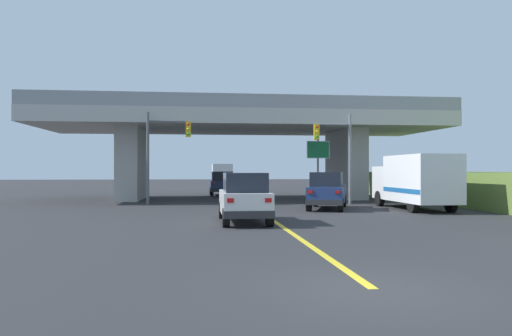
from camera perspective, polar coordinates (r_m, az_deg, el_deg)
The scene contains 11 objects.
ground at distance 36.97m, azimuth -1.70°, elevation -3.56°, with size 160.00×160.00×0.00m, color #2B2B2D.
overpass_bridge at distance 37.02m, azimuth -1.70°, elevation 4.12°, with size 28.97×10.53×7.06m.
lane_divider_stripe at distance 21.56m, azimuth 1.76°, elevation -5.90°, with size 0.20×25.44×0.01m, color yellow.
suv_lead at distance 20.09m, azimuth -1.37°, elevation -3.43°, with size 1.90×4.53×2.02m.
suv_crossing at distance 27.21m, azimuth 8.20°, elevation -2.60°, with size 3.23×4.91×2.02m.
box_truck at distance 28.08m, azimuth 17.87°, elevation -1.41°, with size 2.33×6.81×2.93m.
sedan_oncoming at distance 42.10m, azimuth -3.94°, elevation -1.78°, with size 2.04×4.28×2.02m.
traffic_signal_nearside at distance 31.27m, azimuth 9.46°, elevation 2.35°, with size 2.39×0.36×5.64m.
traffic_signal_farside at distance 31.00m, azimuth -10.77°, elevation 2.56°, with size 2.72×0.36×5.70m.
highway_sign at distance 34.59m, azimuth 7.17°, elevation 1.46°, with size 1.61×0.17×4.32m.
semi_truck_distant at distance 60.28m, azimuth -3.98°, elevation -0.83°, with size 2.33×6.69×2.87m.
Camera 1 is at (-3.08, -8.51, 2.12)m, focal length 34.70 mm.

